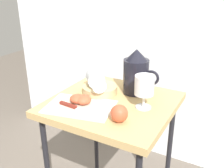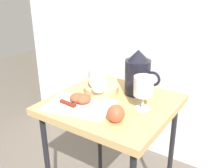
{
  "view_description": "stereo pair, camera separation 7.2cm",
  "coord_description": "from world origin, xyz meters",
  "px_view_note": "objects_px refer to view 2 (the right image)",
  "views": [
    {
      "loc": [
        0.48,
        -0.88,
        1.19
      ],
      "look_at": [
        0.0,
        0.0,
        0.78
      ],
      "focal_mm": 41.67,
      "sensor_mm": 36.0,
      "label": 1
    },
    {
      "loc": [
        0.54,
        -0.84,
        1.19
      ],
      "look_at": [
        0.0,
        0.0,
        0.78
      ],
      "focal_mm": 41.67,
      "sensor_mm": 36.0,
      "label": 2
    }
  ],
  "objects_px": {
    "basket_tray": "(101,89)",
    "knife": "(73,106)",
    "apple_half_right": "(83,99)",
    "apple_whole": "(116,114)",
    "wine_glass_upright": "(143,88)",
    "wine_glass_tipped_near": "(97,78)",
    "apple_half_left": "(78,98)",
    "table": "(112,116)",
    "pitcher": "(138,76)"
  },
  "relations": [
    {
      "from": "apple_half_right",
      "to": "apple_whole",
      "type": "xyz_separation_m",
      "value": [
        0.19,
        -0.05,
        0.01
      ]
    },
    {
      "from": "basket_tray",
      "to": "apple_half_left",
      "type": "relative_size",
      "value": 2.38
    },
    {
      "from": "wine_glass_tipped_near",
      "to": "apple_half_left",
      "type": "distance_m",
      "value": 0.13
    },
    {
      "from": "wine_glass_upright",
      "to": "wine_glass_tipped_near",
      "type": "xyz_separation_m",
      "value": [
        -0.24,
        0.03,
        -0.02
      ]
    },
    {
      "from": "apple_half_right",
      "to": "knife",
      "type": "xyz_separation_m",
      "value": [
        -0.01,
        -0.05,
        -0.01
      ]
    },
    {
      "from": "apple_whole",
      "to": "table",
      "type": "bearing_deg",
      "value": 127.44
    },
    {
      "from": "wine_glass_tipped_near",
      "to": "table",
      "type": "bearing_deg",
      "value": -18.75
    },
    {
      "from": "apple_half_right",
      "to": "apple_whole",
      "type": "relative_size",
      "value": 1.0
    },
    {
      "from": "apple_half_left",
      "to": "knife",
      "type": "distance_m",
      "value": 0.05
    },
    {
      "from": "basket_tray",
      "to": "apple_half_left",
      "type": "xyz_separation_m",
      "value": [
        -0.03,
        -0.14,
        0.0
      ]
    },
    {
      "from": "table",
      "to": "basket_tray",
      "type": "bearing_deg",
      "value": 151.51
    },
    {
      "from": "wine_glass_upright",
      "to": "pitcher",
      "type": "bearing_deg",
      "value": 125.68
    },
    {
      "from": "basket_tray",
      "to": "pitcher",
      "type": "xyz_separation_m",
      "value": [
        0.14,
        0.09,
        0.07
      ]
    },
    {
      "from": "apple_half_left",
      "to": "wine_glass_tipped_near",
      "type": "bearing_deg",
      "value": 84.18
    },
    {
      "from": "wine_glass_upright",
      "to": "apple_whole",
      "type": "height_order",
      "value": "wine_glass_upright"
    },
    {
      "from": "basket_tray",
      "to": "knife",
      "type": "relative_size",
      "value": 0.75
    },
    {
      "from": "wine_glass_upright",
      "to": "basket_tray",
      "type": "bearing_deg",
      "value": 170.3
    },
    {
      "from": "pitcher",
      "to": "apple_half_right",
      "type": "height_order",
      "value": "pitcher"
    },
    {
      "from": "table",
      "to": "apple_whole",
      "type": "distance_m",
      "value": 0.2
    },
    {
      "from": "knife",
      "to": "basket_tray",
      "type": "bearing_deg",
      "value": 86.53
    },
    {
      "from": "basket_tray",
      "to": "wine_glass_upright",
      "type": "xyz_separation_m",
      "value": [
        0.23,
        -0.04,
        0.07
      ]
    },
    {
      "from": "wine_glass_tipped_near",
      "to": "apple_whole",
      "type": "height_order",
      "value": "wine_glass_tipped_near"
    },
    {
      "from": "knife",
      "to": "wine_glass_tipped_near",
      "type": "bearing_deg",
      "value": 90.92
    },
    {
      "from": "apple_half_right",
      "to": "apple_whole",
      "type": "height_order",
      "value": "apple_whole"
    },
    {
      "from": "pitcher",
      "to": "wine_glass_tipped_near",
      "type": "distance_m",
      "value": 0.18
    },
    {
      "from": "apple_half_left",
      "to": "apple_whole",
      "type": "relative_size",
      "value": 1.0
    },
    {
      "from": "apple_whole",
      "to": "basket_tray",
      "type": "bearing_deg",
      "value": 136.48
    },
    {
      "from": "table",
      "to": "apple_half_right",
      "type": "distance_m",
      "value": 0.16
    },
    {
      "from": "wine_glass_upright",
      "to": "apple_half_left",
      "type": "bearing_deg",
      "value": -159.27
    },
    {
      "from": "apple_half_right",
      "to": "wine_glass_upright",
      "type": "bearing_deg",
      "value": 22.01
    },
    {
      "from": "basket_tray",
      "to": "apple_half_left",
      "type": "distance_m",
      "value": 0.14
    },
    {
      "from": "pitcher",
      "to": "knife",
      "type": "relative_size",
      "value": 0.97
    },
    {
      "from": "wine_glass_upright",
      "to": "apple_whole",
      "type": "xyz_separation_m",
      "value": [
        -0.04,
        -0.14,
        -0.06
      ]
    },
    {
      "from": "apple_half_left",
      "to": "basket_tray",
      "type": "bearing_deg",
      "value": 79.02
    },
    {
      "from": "apple_whole",
      "to": "knife",
      "type": "height_order",
      "value": "apple_whole"
    },
    {
      "from": "pitcher",
      "to": "apple_whole",
      "type": "relative_size",
      "value": 3.08
    },
    {
      "from": "wine_glass_tipped_near",
      "to": "apple_half_left",
      "type": "relative_size",
      "value": 2.25
    },
    {
      "from": "wine_glass_upright",
      "to": "knife",
      "type": "height_order",
      "value": "wine_glass_upright"
    },
    {
      "from": "apple_half_right",
      "to": "apple_whole",
      "type": "bearing_deg",
      "value": -14.74
    },
    {
      "from": "pitcher",
      "to": "wine_glass_upright",
      "type": "relative_size",
      "value": 1.47
    },
    {
      "from": "wine_glass_upright",
      "to": "apple_half_right",
      "type": "relative_size",
      "value": 2.1
    },
    {
      "from": "basket_tray",
      "to": "apple_half_left",
      "type": "height_order",
      "value": "apple_half_left"
    },
    {
      "from": "basket_tray",
      "to": "apple_half_right",
      "type": "height_order",
      "value": "apple_half_right"
    },
    {
      "from": "wine_glass_tipped_near",
      "to": "knife",
      "type": "relative_size",
      "value": 0.71
    },
    {
      "from": "apple_half_right",
      "to": "table",
      "type": "bearing_deg",
      "value": 42.93
    },
    {
      "from": "wine_glass_tipped_near",
      "to": "apple_half_left",
      "type": "xyz_separation_m",
      "value": [
        -0.01,
        -0.12,
        -0.05
      ]
    },
    {
      "from": "wine_glass_upright",
      "to": "wine_glass_tipped_near",
      "type": "height_order",
      "value": "wine_glass_upright"
    },
    {
      "from": "apple_half_left",
      "to": "pitcher",
      "type": "bearing_deg",
      "value": 53.05
    },
    {
      "from": "table",
      "to": "apple_whole",
      "type": "height_order",
      "value": "apple_whole"
    },
    {
      "from": "pitcher",
      "to": "wine_glass_upright",
      "type": "height_order",
      "value": "pitcher"
    }
  ]
}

